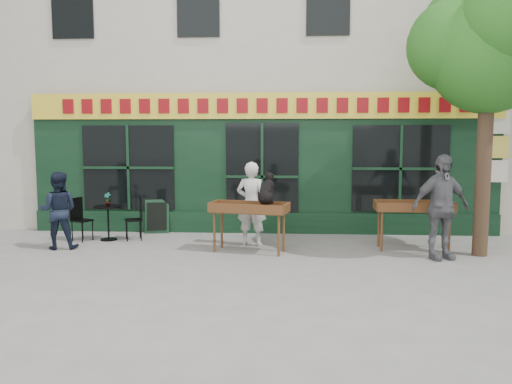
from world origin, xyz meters
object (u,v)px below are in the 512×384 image
bistro_table (108,216)px  woman (251,204)px  book_cart_right (414,209)px  man_right (441,207)px  dog (267,188)px  book_cart_center (249,211)px  man_left (58,210)px

bistro_table → woman: bearing=-5.6°
book_cart_right → man_right: bearing=-65.7°
man_right → bistro_table: 6.93m
dog → book_cart_right: size_ratio=0.39×
book_cart_center → dog: bearing=3.7°
dog → man_left: bearing=-169.8°
dog → bistro_table: dog is taller
book_cart_center → woman: woman is taller
book_cart_right → man_left: size_ratio=0.97×
woman → man_left: (-3.90, -0.58, -0.09)m
man_left → book_cart_center: bearing=167.7°
book_cart_right → man_right: (0.30, -0.75, 0.16)m
man_right → man_left: bearing=159.4°
book_cart_right → man_right: man_right is taller
bistro_table → man_left: size_ratio=0.48×
dog → woman: 0.88m
book_cart_center → woman: 0.65m
dog → woman: bearing=128.4°
book_cart_center → bistro_table: size_ratio=2.10×
man_left → bistro_table: bearing=-139.2°
dog → man_right: man_right is taller
bistro_table → book_cart_right: bearing=-4.9°
book_cart_right → bistro_table: size_ratio=2.01×
woman → man_right: size_ratio=0.90×
man_right → bistro_table: size_ratio=2.58×
dog → woman: woman is taller
woman → bistro_table: 3.23m
man_right → bistro_table: (-6.79, 1.31, -0.44)m
man_left → man_right: bearing=165.6°
woman → book_cart_right: size_ratio=1.16×
man_right → bistro_table: bearing=151.6°
book_cart_right → bistro_table: (-6.49, 0.56, -0.28)m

